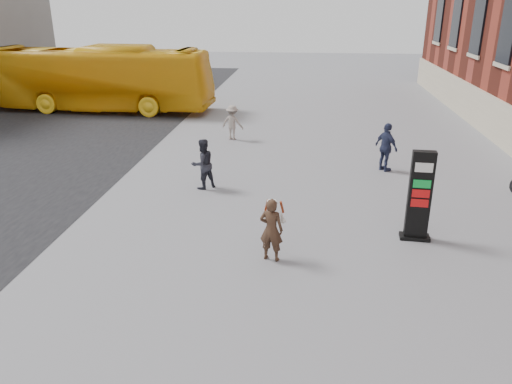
# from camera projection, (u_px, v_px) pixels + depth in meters

# --- Properties ---
(ground) EXTENTS (100.00, 100.00, 0.00)m
(ground) POSITION_uv_depth(u_px,v_px,m) (247.00, 255.00, 12.06)
(ground) COLOR #9E9EA3
(info_pylon) EXTENTS (0.77, 0.42, 2.35)m
(info_pylon) POSITION_uv_depth(u_px,v_px,m) (419.00, 196.00, 12.47)
(info_pylon) COLOR black
(info_pylon) RESTS_ON ground
(woman) EXTENTS (0.66, 0.62, 1.55)m
(woman) POSITION_uv_depth(u_px,v_px,m) (271.00, 229.00, 11.59)
(woman) COLOR #3A241A
(woman) RESTS_ON ground
(bus) EXTENTS (12.67, 3.41, 3.50)m
(bus) POSITION_uv_depth(u_px,v_px,m) (97.00, 78.00, 27.29)
(bus) COLOR yellow
(bus) RESTS_ON road
(pedestrian_a) EXTENTS (1.01, 1.00, 1.65)m
(pedestrian_a) POSITION_uv_depth(u_px,v_px,m) (203.00, 164.00, 16.06)
(pedestrian_a) COLOR #252630
(pedestrian_a) RESTS_ON ground
(pedestrian_b) EXTENTS (1.09, 0.80, 1.51)m
(pedestrian_b) POSITION_uv_depth(u_px,v_px,m) (232.00, 123.00, 21.80)
(pedestrian_b) COLOR gray
(pedestrian_b) RESTS_ON ground
(pedestrian_c) EXTENTS (0.95, 1.08, 1.74)m
(pedestrian_c) POSITION_uv_depth(u_px,v_px,m) (386.00, 147.00, 17.71)
(pedestrian_c) COLOR #2B3252
(pedestrian_c) RESTS_ON ground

